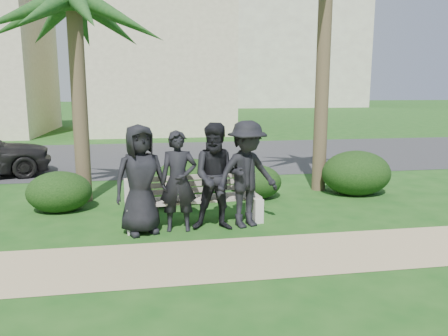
{
  "coord_description": "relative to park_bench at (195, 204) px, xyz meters",
  "views": [
    {
      "loc": [
        -1.38,
        -7.63,
        2.39
      ],
      "look_at": [
        0.08,
        1.0,
        0.8
      ],
      "focal_mm": 35.0,
      "sensor_mm": 36.0,
      "label": 1
    }
  ],
  "objects": [
    {
      "name": "hedge_a",
      "position": [
        -2.56,
        1.32,
        0.03
      ],
      "size": [
        1.26,
        1.04,
        0.82
      ],
      "primitive_type": "ellipsoid",
      "color": "black",
      "rests_on": "ground"
    },
    {
      "name": "man_b",
      "position": [
        -0.3,
        -0.29,
        0.48
      ],
      "size": [
        0.66,
        0.46,
        1.71
      ],
      "primitive_type": "imported",
      "rotation": [
        0.0,
        0.0,
        -0.08
      ],
      "color": "black",
      "rests_on": "ground"
    },
    {
      "name": "man_a",
      "position": [
        -0.93,
        -0.33,
        0.54
      ],
      "size": [
        1.04,
        0.85,
        1.83
      ],
      "primitive_type": "imported",
      "rotation": [
        0.0,
        0.0,
        0.35
      ],
      "color": "black",
      "rests_on": "ground"
    },
    {
      "name": "footpath",
      "position": [
        0.64,
        -1.67,
        -0.38
      ],
      "size": [
        30.0,
        1.6,
        0.01
      ],
      "primitive_type": "cube",
      "color": "tan",
      "rests_on": "ground"
    },
    {
      "name": "hedge_b",
      "position": [
        -0.7,
        1.45,
        -0.0
      ],
      "size": [
        1.16,
        0.96,
        0.76
      ],
      "primitive_type": "ellipsoid",
      "color": "black",
      "rests_on": "ground"
    },
    {
      "name": "man_d",
      "position": [
        0.88,
        -0.27,
        0.55
      ],
      "size": [
        1.36,
        1.05,
        1.86
      ],
      "primitive_type": "imported",
      "rotation": [
        0.0,
        0.0,
        0.33
      ],
      "color": "black",
      "rests_on": "ground"
    },
    {
      "name": "hotel_tower",
      "position": [
        14.64,
        55.13,
        13.03
      ],
      "size": [
        26.0,
        18.0,
        37.3
      ],
      "color": "beige",
      "rests_on": "ground"
    },
    {
      "name": "palm_left",
      "position": [
        -2.19,
        2.06,
        3.73
      ],
      "size": [
        3.0,
        3.0,
        5.07
      ],
      "color": "brown",
      "rests_on": "ground"
    },
    {
      "name": "ground",
      "position": [
        0.64,
        0.13,
        -0.38
      ],
      "size": [
        160.0,
        160.0,
        0.0
      ],
      "primitive_type": "plane",
      "color": "#184A15",
      "rests_on": "ground"
    },
    {
      "name": "stucco_bldg_right",
      "position": [
        -0.36,
        18.13,
        3.28
      ],
      "size": [
        8.4,
        8.4,
        7.3
      ],
      "color": "#C3B992",
      "rests_on": "ground"
    },
    {
      "name": "hedge_d",
      "position": [
        1.5,
        1.67,
        0.01
      ],
      "size": [
        1.18,
        0.98,
        0.77
      ],
      "primitive_type": "ellipsoid",
      "color": "black",
      "rests_on": "ground"
    },
    {
      "name": "man_c",
      "position": [
        0.36,
        -0.35,
        0.54
      ],
      "size": [
        0.99,
        0.82,
        1.84
      ],
      "primitive_type": "imported",
      "rotation": [
        0.0,
        0.0,
        -0.14
      ],
      "color": "black",
      "rests_on": "ground"
    },
    {
      "name": "park_bench",
      "position": [
        0.0,
        0.0,
        0.0
      ],
      "size": [
        2.46,
        0.82,
        0.84
      ],
      "rotation": [
        0.0,
        0.0,
        0.11
      ],
      "color": "#ADA191",
      "rests_on": "ground"
    },
    {
      "name": "asphalt_street",
      "position": [
        0.64,
        8.13,
        -0.38
      ],
      "size": [
        160.0,
        8.0,
        0.01
      ],
      "primitive_type": "cube",
      "color": "#2D2D30",
      "rests_on": "ground"
    },
    {
      "name": "hedge_f",
      "position": [
        3.9,
        1.68,
        0.14
      ],
      "size": [
        1.59,
        1.31,
        1.04
      ],
      "primitive_type": "ellipsoid",
      "color": "black",
      "rests_on": "ground"
    },
    {
      "name": "hedge_c",
      "position": [
        0.02,
        1.66,
        0.1
      ],
      "size": [
        1.47,
        1.22,
        0.96
      ],
      "primitive_type": "ellipsoid",
      "color": "black",
      "rests_on": "ground"
    }
  ]
}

